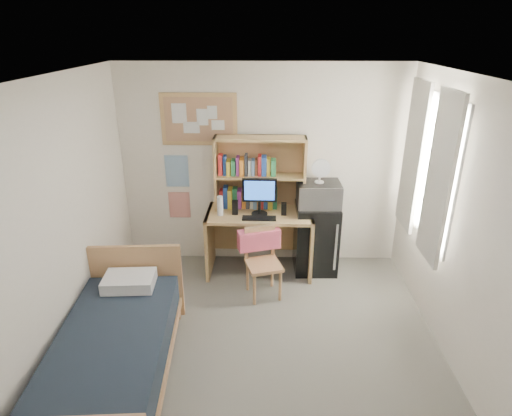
{
  "coord_description": "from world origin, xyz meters",
  "views": [
    {
      "loc": [
        0.03,
        -3.15,
        2.95
      ],
      "look_at": [
        -0.06,
        1.2,
        1.12
      ],
      "focal_mm": 30.0,
      "sensor_mm": 36.0,
      "label": 1
    }
  ],
  "objects_px": {
    "bed": "(114,359)",
    "speaker_right": "(284,209)",
    "monitor": "(259,198)",
    "speaker_left": "(235,207)",
    "microwave": "(319,194)",
    "desk_chair": "(264,264)",
    "desk_fan": "(320,172)",
    "bulletin_board": "(199,119)",
    "mini_fridge": "(316,237)",
    "desk": "(259,242)"
  },
  "relations": [
    {
      "from": "bed",
      "to": "speaker_right",
      "type": "height_order",
      "value": "speaker_right"
    },
    {
      "from": "bed",
      "to": "monitor",
      "type": "distance_m",
      "value": 2.42
    },
    {
      "from": "monitor",
      "to": "speaker_left",
      "type": "bearing_deg",
      "value": -180.0
    },
    {
      "from": "microwave",
      "to": "desk_chair",
      "type": "bearing_deg",
      "value": -138.35
    },
    {
      "from": "desk_chair",
      "to": "speaker_left",
      "type": "distance_m",
      "value": 0.8
    },
    {
      "from": "bed",
      "to": "desk_fan",
      "type": "height_order",
      "value": "desk_fan"
    },
    {
      "from": "monitor",
      "to": "speaker_left",
      "type": "xyz_separation_m",
      "value": [
        -0.3,
        0.0,
        -0.14
      ]
    },
    {
      "from": "bulletin_board",
      "to": "bed",
      "type": "relative_size",
      "value": 0.49
    },
    {
      "from": "bed",
      "to": "speaker_left",
      "type": "distance_m",
      "value": 2.24
    },
    {
      "from": "desk_chair",
      "to": "monitor",
      "type": "xyz_separation_m",
      "value": [
        -0.06,
        0.52,
        0.63
      ]
    },
    {
      "from": "bed",
      "to": "microwave",
      "type": "relative_size",
      "value": 3.68
    },
    {
      "from": "speaker_left",
      "to": "microwave",
      "type": "xyz_separation_m",
      "value": [
        1.03,
        0.1,
        0.15
      ]
    },
    {
      "from": "desk_chair",
      "to": "monitor",
      "type": "bearing_deg",
      "value": 79.63
    },
    {
      "from": "mini_fridge",
      "to": "desk",
      "type": "bearing_deg",
      "value": -176.13
    },
    {
      "from": "bed",
      "to": "desk_fan",
      "type": "xyz_separation_m",
      "value": [
        1.98,
        2.02,
        1.09
      ]
    },
    {
      "from": "monitor",
      "to": "microwave",
      "type": "xyz_separation_m",
      "value": [
        0.73,
        0.1,
        0.01
      ]
    },
    {
      "from": "speaker_left",
      "to": "monitor",
      "type": "bearing_deg",
      "value": 0.0
    },
    {
      "from": "bulletin_board",
      "to": "monitor",
      "type": "distance_m",
      "value": 1.22
    },
    {
      "from": "desk_chair",
      "to": "speaker_left",
      "type": "height_order",
      "value": "speaker_left"
    },
    {
      "from": "desk_chair",
      "to": "microwave",
      "type": "relative_size",
      "value": 1.6
    },
    {
      "from": "mini_fridge",
      "to": "desk_fan",
      "type": "height_order",
      "value": "desk_fan"
    },
    {
      "from": "microwave",
      "to": "monitor",
      "type": "bearing_deg",
      "value": -173.04
    },
    {
      "from": "mini_fridge",
      "to": "bed",
      "type": "bearing_deg",
      "value": -135.25
    },
    {
      "from": "monitor",
      "to": "desk_fan",
      "type": "relative_size",
      "value": 1.61
    },
    {
      "from": "bulletin_board",
      "to": "desk",
      "type": "height_order",
      "value": "bulletin_board"
    },
    {
      "from": "monitor",
      "to": "speaker_right",
      "type": "distance_m",
      "value": 0.33
    },
    {
      "from": "desk_fan",
      "to": "desk_chair",
      "type": "bearing_deg",
      "value": -138.35
    },
    {
      "from": "mini_fridge",
      "to": "microwave",
      "type": "relative_size",
      "value": 1.74
    },
    {
      "from": "speaker_left",
      "to": "speaker_right",
      "type": "height_order",
      "value": "speaker_left"
    },
    {
      "from": "desk_chair",
      "to": "desk_fan",
      "type": "relative_size",
      "value": 3.02
    },
    {
      "from": "desk",
      "to": "desk_chair",
      "type": "bearing_deg",
      "value": -83.44
    },
    {
      "from": "monitor",
      "to": "desk_fan",
      "type": "height_order",
      "value": "desk_fan"
    },
    {
      "from": "speaker_right",
      "to": "desk_fan",
      "type": "relative_size",
      "value": 0.56
    },
    {
      "from": "desk",
      "to": "desk_chair",
      "type": "relative_size",
      "value": 1.58
    },
    {
      "from": "desk",
      "to": "monitor",
      "type": "xyz_separation_m",
      "value": [
        -0.0,
        -0.06,
        0.64
      ]
    },
    {
      "from": "bed",
      "to": "microwave",
      "type": "xyz_separation_m",
      "value": [
        1.98,
        2.02,
        0.8
      ]
    },
    {
      "from": "mini_fridge",
      "to": "speaker_right",
      "type": "height_order",
      "value": "speaker_right"
    },
    {
      "from": "monitor",
      "to": "speaker_left",
      "type": "height_order",
      "value": "monitor"
    },
    {
      "from": "desk",
      "to": "mini_fridge",
      "type": "relative_size",
      "value": 1.46
    },
    {
      "from": "bulletin_board",
      "to": "microwave",
      "type": "bearing_deg",
      "value": -11.14
    },
    {
      "from": "desk_chair",
      "to": "bed",
      "type": "relative_size",
      "value": 0.44
    },
    {
      "from": "bulletin_board",
      "to": "mini_fridge",
      "type": "height_order",
      "value": "bulletin_board"
    },
    {
      "from": "bulletin_board",
      "to": "speaker_right",
      "type": "xyz_separation_m",
      "value": [
        1.05,
        -0.4,
        -1.02
      ]
    },
    {
      "from": "desk",
      "to": "desk_fan",
      "type": "distance_m",
      "value": 1.19
    },
    {
      "from": "bed",
      "to": "desk_fan",
      "type": "distance_m",
      "value": 3.03
    },
    {
      "from": "bed",
      "to": "desk",
      "type": "bearing_deg",
      "value": 53.86
    },
    {
      "from": "mini_fridge",
      "to": "bulletin_board",
      "type": "bearing_deg",
      "value": 168.48
    },
    {
      "from": "monitor",
      "to": "microwave",
      "type": "bearing_deg",
      "value": 8.93
    },
    {
      "from": "desk_chair",
      "to": "speaker_right",
      "type": "height_order",
      "value": "speaker_right"
    },
    {
      "from": "mini_fridge",
      "to": "monitor",
      "type": "height_order",
      "value": "monitor"
    }
  ]
}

